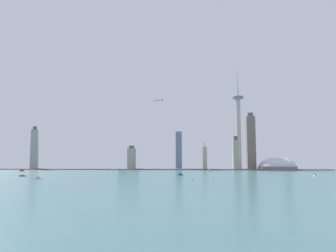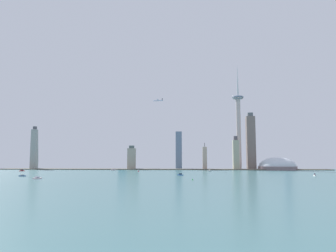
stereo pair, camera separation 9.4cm
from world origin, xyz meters
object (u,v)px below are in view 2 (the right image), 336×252
at_px(boat_6, 37,178).
at_px(skyscraper_0, 35,149).
at_px(channel_buoy_0, 193,179).
at_px(boat_4, 180,174).
at_px(skyscraper_5, 132,158).
at_px(skyscraper_3, 251,142).
at_px(boat_2, 113,170).
at_px(skyscraper_7, 123,156).
at_px(boat_3, 22,171).
at_px(skyscraper_6, 236,144).
at_px(skyscraper_4, 136,154).
at_px(skyscraper_1, 179,150).
at_px(boat_1, 315,175).
at_px(skyscraper_9, 205,158).
at_px(boat_0, 138,171).
at_px(skyscraper_2, 236,154).
at_px(boat_5, 210,171).
at_px(observation_tower, 238,120).
at_px(airplane, 158,101).
at_px(stadium_dome, 277,167).
at_px(skyscraper_8, 286,141).
at_px(boat_7, 22,175).

bearing_deg(boat_6, skyscraper_0, -131.03).
bearing_deg(channel_buoy_0, boat_4, 99.40).
bearing_deg(skyscraper_5, skyscraper_3, 4.06).
bearing_deg(boat_2, skyscraper_7, 28.67).
bearing_deg(boat_6, skyscraper_3, 161.11).
bearing_deg(boat_3, skyscraper_6, 111.58).
relative_size(boat_2, boat_4, 1.33).
distance_m(skyscraper_3, boat_6, 652.23).
relative_size(skyscraper_4, boat_3, 5.27).
relative_size(skyscraper_1, boat_1, 10.35).
relative_size(skyscraper_9, channel_buoy_0, 33.91).
relative_size(skyscraper_7, boat_0, 10.20).
xyz_separation_m(skyscraper_2, boat_5, (-83.62, -131.56, -43.74)).
relative_size(observation_tower, boat_2, 18.46).
relative_size(boat_5, boat_6, 0.84).
relative_size(skyscraper_3, boat_4, 12.87).
bearing_deg(airplane, boat_5, 147.43).
bearing_deg(skyscraper_3, skyscraper_2, -145.86).
bearing_deg(skyscraper_4, channel_buoy_0, -71.75).
bearing_deg(skyscraper_9, boat_5, -87.03).
bearing_deg(boat_1, skyscraper_2, 17.57).
bearing_deg(skyscraper_9, airplane, -175.37).
distance_m(stadium_dome, skyscraper_9, 211.24).
height_order(skyscraper_8, airplane, airplane).
relative_size(skyscraper_8, boat_0, 23.20).
distance_m(boat_0, airplane, 246.98).
height_order(boat_1, boat_2, boat_1).
relative_size(skyscraper_1, boat_7, 8.65).
distance_m(boat_4, boat_6, 254.28).
distance_m(boat_1, airplane, 503.43).
bearing_deg(channel_buoy_0, airplane, 102.51).
height_order(skyscraper_8, boat_5, skyscraper_8).
xyz_separation_m(boat_4, boat_6, (-217.71, -131.39, -0.10)).
height_order(observation_tower, boat_4, observation_tower).
relative_size(observation_tower, skyscraper_5, 4.55).
bearing_deg(stadium_dome, skyscraper_2, -176.49).
relative_size(skyscraper_0, skyscraper_4, 1.40).
height_order(skyscraper_9, boat_1, skyscraper_9).
height_order(skyscraper_1, boat_5, skyscraper_1).
xyz_separation_m(skyscraper_2, boat_0, (-261.42, -148.03, -43.84)).
relative_size(stadium_dome, skyscraper_0, 0.82).
bearing_deg(skyscraper_2, boat_5, -122.44).
distance_m(boat_4, boat_7, 288.31).
height_order(skyscraper_8, boat_1, skyscraper_8).
xyz_separation_m(skyscraper_3, skyscraper_9, (-140.46, -35.10, -48.82)).
distance_m(skyscraper_0, skyscraper_5, 310.27).
height_order(skyscraper_4, channel_buoy_0, skyscraper_4).
bearing_deg(skyscraper_0, skyscraper_4, 15.20).
relative_size(skyscraper_2, skyscraper_4, 1.03).
height_order(stadium_dome, boat_2, stadium_dome).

